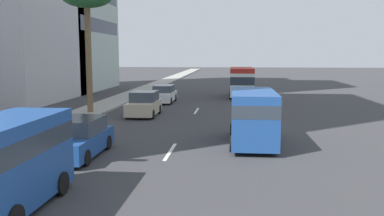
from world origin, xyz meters
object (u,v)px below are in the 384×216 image
Objects in this scene: car_third at (164,94)px; palm_tree at (87,0)px; van_lead at (6,159)px; minibus_second at (242,81)px; car_fifth at (144,104)px; car_fourth at (78,138)px; van_sixth at (253,114)px.

car_third is 0.51× the size of palm_tree.
van_lead is 25.67m from car_third.
car_fifth is (-13.15, 7.07, -0.81)m from minibus_second.
palm_tree reaches higher than car_fourth.
van_sixth is at bearing -128.44° from palm_tree.
van_lead reaches higher than car_fourth.
van_sixth is (3.04, -7.48, 0.71)m from car_fourth.
palm_tree reaches higher than minibus_second.
car_fifth is 0.77× the size of van_sixth.
van_sixth is (-8.45, -7.17, 0.67)m from car_fifth.
minibus_second is 1.33× the size of car_third.
palm_tree is at bearing -162.55° from car_fourth.
car_fifth is at bearing -0.17° from car_third.
van_lead is 1.01× the size of car_third.
car_third is at bearing 125.74° from minibus_second.
van_lead is at bearing 167.10° from minibus_second.
van_lead is at bearing 0.02° from car_third.
car_third is at bearing -28.38° from palm_tree.
van_sixth is at bearing 40.32° from car_fifth.
van_lead is 1.14× the size of car_fifth.
minibus_second is 1.15× the size of van_sixth.
palm_tree reaches higher than car_fifth.
minibus_second is 1.36× the size of car_fourth.
car_fifth is (-8.08, 0.02, 0.07)m from car_third.
palm_tree is (8.93, 11.25, 6.59)m from van_sixth.
palm_tree reaches higher than car_third.
van_lead is 0.87× the size of van_sixth.
car_fifth is at bearing 178.42° from car_fourth.
van_lead reaches higher than car_third.
car_fifth reaches higher than car_third.
van_lead is at bearing 142.01° from van_sixth.
car_third is 0.87× the size of van_sixth.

